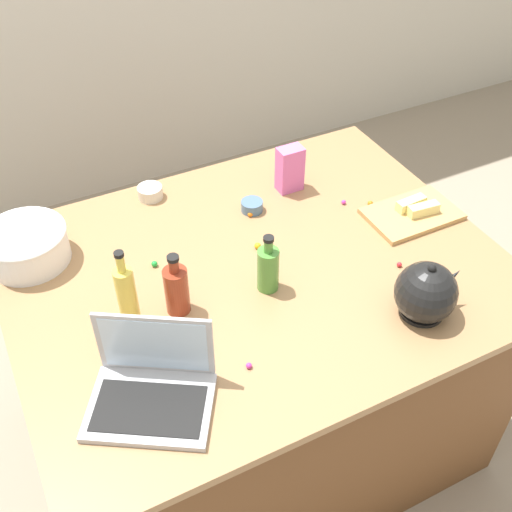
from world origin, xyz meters
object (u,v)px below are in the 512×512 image
(bottle_olive, at_px, (268,268))
(ramekin_small, at_px, (252,206))
(bottle_oil, at_px, (127,294))
(butter_stick_right, at_px, (411,204))
(bottle_soy, at_px, (177,289))
(candy_bag, at_px, (290,169))
(kettle, at_px, (426,293))
(laptop, at_px, (152,386))
(cutting_board, at_px, (412,214))
(butter_stick_left, at_px, (423,209))
(ramekin_medium, at_px, (150,192))
(mixing_bowl_large, at_px, (26,245))

(bottle_olive, xyz_separation_m, ramekin_small, (0.13, 0.36, -0.06))
(bottle_oil, xyz_separation_m, butter_stick_right, (1.03, 0.05, -0.07))
(bottle_soy, distance_m, candy_bag, 0.70)
(bottle_soy, bearing_deg, bottle_olive, -7.40)
(bottle_soy, xyz_separation_m, kettle, (0.63, -0.33, -0.00))
(laptop, bearing_deg, bottle_oil, 83.23)
(bottle_soy, height_order, bottle_olive, bottle_soy)
(bottle_olive, distance_m, kettle, 0.46)
(cutting_board, xyz_separation_m, butter_stick_right, (0.01, 0.02, 0.03))
(laptop, bearing_deg, bottle_olive, 26.54)
(laptop, distance_m, butter_stick_left, 1.11)
(bottle_olive, xyz_separation_m, cutting_board, (0.61, 0.08, -0.07))
(butter_stick_right, relative_size, ramekin_medium, 1.24)
(bottle_olive, bearing_deg, butter_stick_left, 5.63)
(mixing_bowl_large, bearing_deg, ramekin_medium, 17.54)
(cutting_board, bearing_deg, mixing_bowl_large, 163.37)
(bottle_olive, bearing_deg, mixing_bowl_large, 143.93)
(bottle_oil, bearing_deg, butter_stick_right, 2.80)
(ramekin_medium, bearing_deg, kettle, -59.79)
(mixing_bowl_large, relative_size, bottle_oil, 1.02)
(bottle_olive, height_order, kettle, bottle_olive)
(kettle, bearing_deg, butter_stick_left, 51.93)
(bottle_olive, bearing_deg, cutting_board, 7.96)
(mixing_bowl_large, distance_m, kettle, 1.22)
(ramekin_medium, bearing_deg, laptop, -109.07)
(ramekin_medium, bearing_deg, butter_stick_right, -32.07)
(laptop, height_order, ramekin_medium, laptop)
(kettle, distance_m, butter_stick_left, 0.45)
(ramekin_medium, bearing_deg, ramekin_small, -38.62)
(ramekin_medium, bearing_deg, bottle_oil, -114.90)
(kettle, relative_size, candy_bag, 1.25)
(kettle, xyz_separation_m, butter_stick_left, (0.28, 0.36, -0.04))
(mixing_bowl_large, bearing_deg, bottle_soy, -50.41)
(kettle, bearing_deg, mixing_bowl_large, 142.57)
(bottle_soy, distance_m, ramekin_medium, 0.57)
(butter_stick_left, height_order, butter_stick_right, same)
(mixing_bowl_large, height_order, bottle_soy, bottle_soy)
(mixing_bowl_large, distance_m, butter_stick_right, 1.28)
(bottle_soy, distance_m, bottle_olive, 0.28)
(butter_stick_left, bearing_deg, cutting_board, 138.35)
(mixing_bowl_large, xyz_separation_m, kettle, (0.97, -0.74, 0.02))
(bottle_soy, relative_size, candy_bag, 1.22)
(bottle_soy, xyz_separation_m, butter_stick_right, (0.89, 0.07, -0.05))
(ramekin_medium, bearing_deg, cutting_board, -33.51)
(bottle_soy, relative_size, butter_stick_right, 1.89)
(laptop, relative_size, ramekin_medium, 4.28)
(butter_stick_right, relative_size, candy_bag, 0.65)
(bottle_oil, distance_m, butter_stick_right, 1.03)
(bottle_soy, xyz_separation_m, bottle_oil, (-0.14, 0.02, 0.02))
(bottle_soy, bearing_deg, mixing_bowl_large, 129.59)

